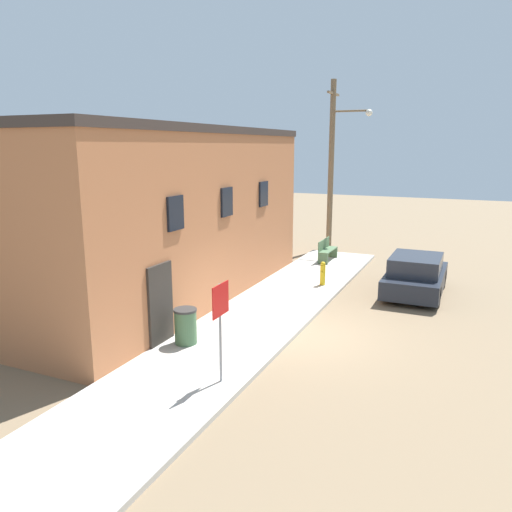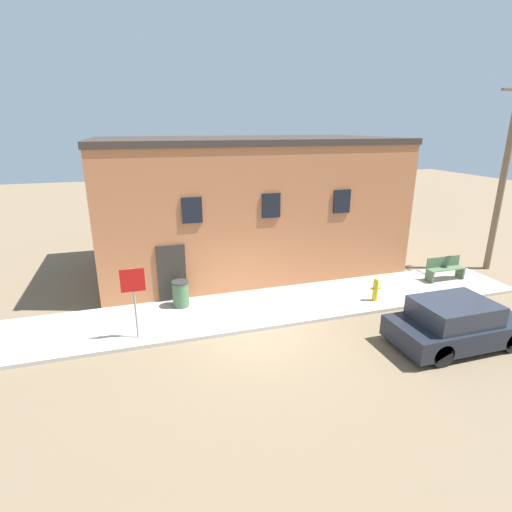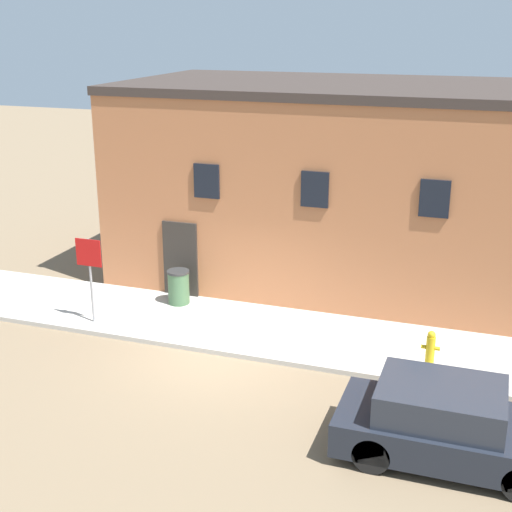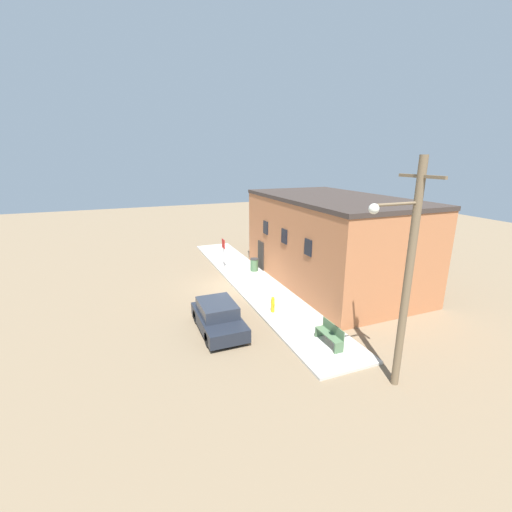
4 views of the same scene
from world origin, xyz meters
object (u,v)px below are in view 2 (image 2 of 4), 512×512
object	(u,v)px
bench	(445,269)
parked_car	(456,324)
utility_pole	(507,171)
trash_bin	(181,294)
stop_sign	(134,290)
fire_hydrant	(375,289)

from	to	relation	value
bench	parked_car	bearing A→B (deg)	-128.35
utility_pole	bench	bearing A→B (deg)	-167.53
parked_car	trash_bin	bearing A→B (deg)	147.04
stop_sign	utility_pole	xyz separation A→B (m)	(15.28, 1.90, 2.71)
fire_hydrant	bench	bearing A→B (deg)	14.27
bench	utility_pole	distance (m)	4.93
trash_bin	stop_sign	bearing A→B (deg)	-129.44
bench	trash_bin	distance (m)	10.70
stop_sign	bench	bearing A→B (deg)	5.71
bench	stop_sign	bearing A→B (deg)	-174.29
fire_hydrant	stop_sign	xyz separation A→B (m)	(-8.28, -0.22, 1.10)
fire_hydrant	utility_pole	bearing A→B (deg)	13.48
fire_hydrant	trash_bin	bearing A→B (deg)	166.59
stop_sign	utility_pole	distance (m)	15.64
trash_bin	utility_pole	distance (m)	14.28
trash_bin	utility_pole	world-z (taller)	utility_pole
trash_bin	utility_pole	xyz separation A→B (m)	(13.77, 0.06, 3.78)
parked_car	stop_sign	bearing A→B (deg)	161.66
bench	trash_bin	size ratio (longest dim) A/B	1.74
bench	utility_pole	world-z (taller)	utility_pole
fire_hydrant	utility_pole	xyz separation A→B (m)	(7.00, 1.68, 3.81)
stop_sign	trash_bin	size ratio (longest dim) A/B	2.36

